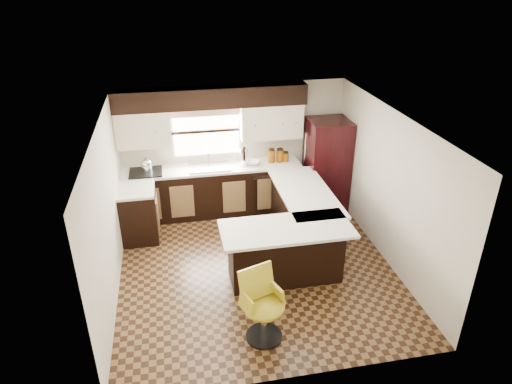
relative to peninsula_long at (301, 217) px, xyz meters
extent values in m
plane|color=#49301A|center=(-0.90, -0.62, -0.45)|extent=(4.40, 4.40, 0.00)
plane|color=silver|center=(-0.90, -0.62, 1.95)|extent=(4.40, 4.40, 0.00)
plane|color=beige|center=(-0.90, 1.58, 0.75)|extent=(4.40, 0.00, 4.40)
plane|color=beige|center=(-0.90, -2.83, 0.75)|extent=(4.40, 0.00, 4.40)
plane|color=beige|center=(-3.00, -0.62, 0.75)|extent=(0.00, 4.40, 4.40)
plane|color=beige|center=(1.20, -0.62, 0.75)|extent=(0.00, 4.40, 4.40)
cube|color=black|center=(-1.35, 1.28, 0.00)|extent=(3.30, 0.60, 0.90)
cube|color=black|center=(-2.70, 0.62, 0.00)|extent=(0.60, 0.70, 0.90)
cube|color=silver|center=(-1.35, 1.28, 0.47)|extent=(3.30, 0.60, 0.04)
cube|color=silver|center=(-2.70, 0.62, 0.47)|extent=(0.60, 0.70, 0.04)
cube|color=black|center=(-1.30, 1.40, 1.77)|extent=(3.40, 0.35, 0.36)
cube|color=beige|center=(-2.52, 1.40, 1.27)|extent=(0.94, 0.35, 0.64)
cube|color=beige|center=(-0.22, 1.40, 1.27)|extent=(1.14, 0.35, 0.64)
cube|color=white|center=(-1.40, 1.56, 1.10)|extent=(1.20, 0.02, 0.90)
cube|color=#D19B93|center=(-1.40, 1.52, 1.49)|extent=(1.30, 0.06, 0.18)
cube|color=#B2B2B7|center=(-1.40, 1.25, 0.51)|extent=(0.75, 0.45, 0.03)
cube|color=black|center=(-0.35, 0.99, -0.02)|extent=(0.58, 0.03, 0.78)
cube|color=black|center=(-2.55, 1.25, 0.51)|extent=(0.58, 0.50, 0.02)
cube|color=black|center=(0.00, 0.00, 0.00)|extent=(0.60, 1.95, 0.90)
cube|color=black|center=(-0.53, -0.97, 0.00)|extent=(1.65, 0.60, 0.90)
cube|color=silver|center=(0.05, 0.00, 0.47)|extent=(0.84, 1.95, 0.04)
cube|color=silver|center=(-0.55, -1.06, 0.47)|extent=(1.89, 0.84, 0.04)
cube|color=black|center=(0.80, 1.11, 0.43)|extent=(0.75, 0.72, 1.76)
cylinder|color=silver|center=(-0.76, 1.28, 0.66)|extent=(0.15, 0.15, 0.33)
imported|color=white|center=(-0.60, 1.28, 0.53)|extent=(0.34, 0.34, 0.07)
cylinder|color=#773D04|center=(-0.23, 1.30, 0.62)|extent=(0.13, 0.13, 0.24)
cylinder|color=#773D04|center=(-0.07, 1.30, 0.61)|extent=(0.14, 0.14, 0.23)
cylinder|color=#773D04|center=(0.05, 1.30, 0.58)|extent=(0.12, 0.12, 0.16)
camera|label=1|loc=(-2.04, -6.44, 3.87)|focal=32.00mm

